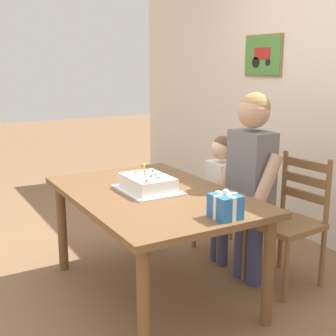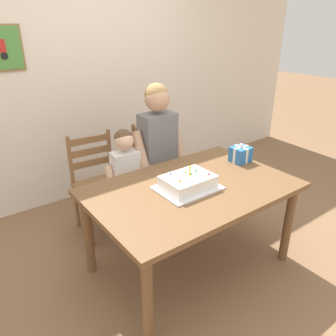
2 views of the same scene
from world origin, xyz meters
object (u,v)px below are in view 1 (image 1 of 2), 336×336
(gift_box_red_large, at_px, (225,206))
(chair_left, at_px, (231,197))
(chair_right, at_px, (289,220))
(birthday_cake, at_px, (148,184))
(child_older, at_px, (251,170))
(child_younger, at_px, (221,188))
(dining_table, at_px, (152,205))

(gift_box_red_large, bearing_deg, chair_left, 140.52)
(chair_right, bearing_deg, chair_left, 179.99)
(birthday_cake, xyz_separation_m, chair_left, (-0.29, 0.92, -0.30))
(child_older, height_order, child_younger, child_older)
(dining_table, relative_size, gift_box_red_large, 9.06)
(gift_box_red_large, distance_m, child_younger, 1.01)
(chair_right, bearing_deg, child_younger, -155.76)
(chair_right, distance_m, child_younger, 0.57)
(birthday_cake, distance_m, chair_right, 1.04)
(child_older, bearing_deg, gift_box_red_large, -50.85)
(birthday_cake, relative_size, chair_right, 0.48)
(dining_table, bearing_deg, child_younger, 104.09)
(dining_table, xyz_separation_m, chair_right, (0.33, 0.91, -0.17))
(dining_table, relative_size, chair_right, 1.64)
(dining_table, distance_m, chair_left, 0.99)
(gift_box_red_large, distance_m, chair_left, 1.30)
(gift_box_red_large, xyz_separation_m, chair_left, (-0.97, 0.80, -0.32))
(child_older, bearing_deg, child_younger, 179.87)
(dining_table, relative_size, chair_left, 1.64)
(gift_box_red_large, height_order, chair_right, chair_right)
(chair_left, bearing_deg, child_younger, -54.34)
(child_older, bearing_deg, chair_left, 155.73)
(dining_table, relative_size, child_older, 1.11)
(child_older, distance_m, child_younger, 0.40)
(dining_table, height_order, birthday_cake, birthday_cake)
(child_younger, bearing_deg, gift_box_red_large, -35.33)
(birthday_cake, height_order, child_older, child_older)
(child_older, bearing_deg, chair_right, 54.60)
(gift_box_red_large, relative_size, chair_right, 0.18)
(birthday_cake, xyz_separation_m, child_younger, (-0.12, 0.69, -0.15))
(dining_table, height_order, child_younger, child_younger)
(chair_left, distance_m, child_younger, 0.32)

